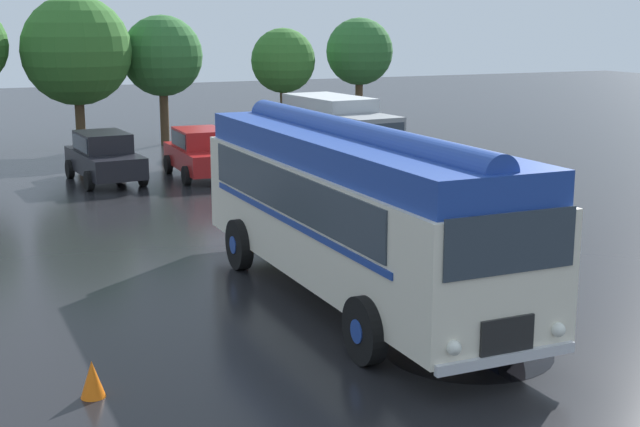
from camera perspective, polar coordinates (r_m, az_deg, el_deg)
name	(u,v)px	position (r m, az deg, el deg)	size (l,w,h in m)	color
ground_plane	(352,293)	(17.82, 2.08, -5.10)	(120.00, 120.00, 0.00)	black
vintage_bus	(353,204)	(16.98, 2.10, 0.64)	(2.94, 10.15, 3.49)	silver
car_near_left	(104,157)	(30.63, -13.64, 3.55)	(2.18, 4.31, 1.66)	black
car_mid_left	(201,153)	(30.96, -7.61, 3.88)	(2.06, 4.25, 1.66)	maroon
car_mid_right	(269,150)	(31.35, -3.30, 4.07)	(2.21, 4.32, 1.66)	#B7BABF
box_van	(339,128)	(33.44, 1.20, 5.49)	(2.68, 5.90, 2.50)	#B2B7BC
tree_centre	(79,51)	(37.96, -15.19, 10.02)	(4.43, 4.43, 6.32)	#4C3823
tree_right_of_centre	(160,56)	(39.26, -10.19, 9.86)	(3.45, 3.45, 5.54)	#4C3823
tree_far_right	(285,60)	(40.12, -2.25, 9.79)	(2.86, 2.86, 4.98)	#4C3823
tree_extra_right	(359,51)	(42.01, 2.51, 10.35)	(3.10, 3.10, 5.43)	#4C3823
traffic_cone	(92,379)	(13.41, -14.36, -10.23)	(0.36, 0.36, 0.55)	orange
puddle_patch	(468,351)	(14.99, 9.44, -8.66)	(2.77, 2.77, 0.01)	black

